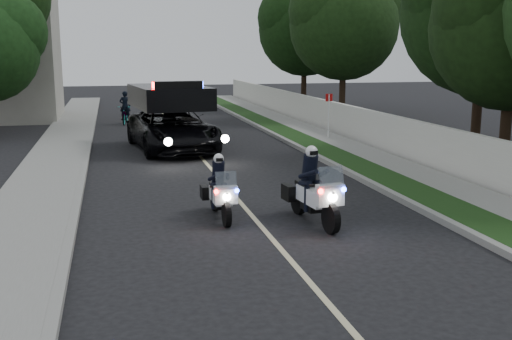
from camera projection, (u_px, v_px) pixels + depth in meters
The scene contains 18 objects.
ground at pixel (284, 253), 11.78m from camera, with size 120.00×120.00×0.00m, color black.
curb_right at pixel (316, 156), 22.25m from camera, with size 0.20×60.00×0.15m, color gray.
grass_verge at pixel (334, 155), 22.40m from camera, with size 1.20×60.00×0.16m, color #193814.
sidewalk_right at pixel (367, 154), 22.70m from camera, with size 1.40×60.00×0.16m, color gray.
property_wall at pixel (393, 135), 22.80m from camera, with size 0.22×60.00×1.50m, color beige.
curb_left at pixel (85, 166), 20.38m from camera, with size 0.20×60.00×0.15m, color gray.
sidewalk_left at pixel (51, 167), 20.13m from camera, with size 2.00×60.00×0.16m, color gray.
lane_marking at pixel (206, 163), 21.32m from camera, with size 0.12×50.00×0.01m, color #BFB78C.
police_moto_left at pixel (220, 218), 14.28m from camera, with size 0.63×1.79×1.52m, color silver, non-canonical shape.
police_moto_right at pixel (313, 223), 13.89m from camera, with size 0.73×2.09×1.77m, color white, non-canonical shape.
police_suv at pixel (173, 150), 24.05m from camera, with size 2.82×6.08×2.96m, color black.
bicycle at pixel (126, 124), 32.56m from camera, with size 0.66×1.90×0.99m, color black.
cyclist at pixel (126, 124), 32.56m from camera, with size 0.56×0.38×1.56m, color black.
sign_post at pixel (328, 141), 26.48m from camera, with size 0.33×0.33×2.12m, color red, non-canonical shape.
tree_right_a at pixel (502, 168), 20.30m from camera, with size 5.34×5.34×8.90m, color black, non-canonical shape.
tree_right_c at pixel (474, 154), 23.12m from camera, with size 6.10×6.10×10.17m, color black, non-canonical shape.
tree_right_d at pixel (342, 119), 34.91m from camera, with size 6.13×6.13×10.22m, color #193612, non-canonical shape.
tree_right_e at pixel (303, 109), 41.12m from camera, with size 6.10×6.10×10.17m, color black, non-canonical shape.
Camera 1 is at (-3.15, -10.81, 3.87)m, focal length 42.59 mm.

